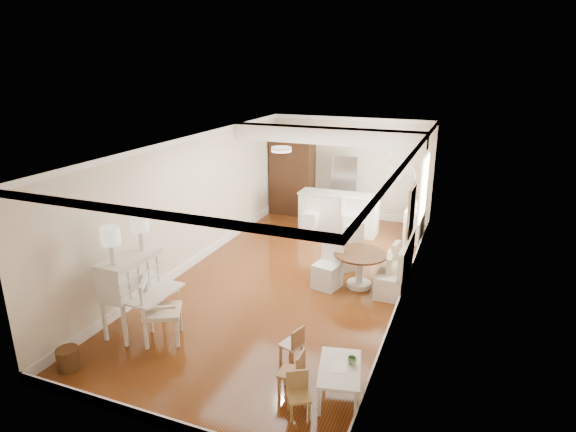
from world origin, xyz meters
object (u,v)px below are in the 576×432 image
Objects in this scene: kids_chair_b at (291,344)px; slip_chair_far at (347,245)px; wicker_basket at (68,359)px; kids_table at (339,382)px; bar_stool_right at (350,219)px; breakfast_counter at (339,213)px; fridge at (357,189)px; slip_chair_near at (327,264)px; dining_table at (360,270)px; bar_stool_left at (310,217)px; sideboard at (414,224)px; secretary_bureau at (133,293)px; kids_chair_c at (299,396)px; kids_chair_a at (291,372)px; gustavian_armchair at (162,310)px; pantry_cabinet at (292,174)px.

slip_chair_far is (-0.14, 3.60, 0.23)m from kids_chair_b.
kids_table reaches higher than wicker_basket.
breakfast_counter is at bearing 115.26° from bar_stool_right.
slip_chair_far is at bearing -79.57° from fridge.
kids_table is 7.49m from fridge.
breakfast_counter reaches higher than slip_chair_near.
dining_table is 1.00× the size of bar_stool_right.
breakfast_counter is (-0.69, 3.19, 0.03)m from slip_chair_near.
sideboard is (2.52, 0.56, -0.05)m from bar_stool_left.
secretary_bureau is 3.38m from kids_chair_c.
kids_chair_a is 0.75× the size of sideboard.
dining_table is 0.94m from slip_chair_far.
breakfast_counter is at bearing -174.17° from sideboard.
bar_stool_left is 1.03m from bar_stool_right.
dining_table is 0.65m from slip_chair_near.
dining_table is 0.51× the size of breakfast_counter.
kids_chair_a is 4.28m from slip_chair_far.
fridge is at bearing 105.03° from dining_table.
kids_table is 0.97× the size of bar_stool_left.
secretary_bureau is 0.72× the size of fridge.
kids_chair_c is at bearing -100.73° from bar_stool_right.
kids_table is at bearing -77.61° from fridge.
wicker_basket is at bearing 154.33° from kids_chair_c.
sideboard is (3.70, 5.96, -0.24)m from secretary_bureau.
secretary_bureau is 1.24× the size of gustavian_armchair.
gustavian_armchair is 1.47m from wicker_basket.
kids_chair_b is (2.73, 0.11, -0.35)m from secretary_bureau.
sideboard is at bearing -0.22° from bar_stool_right.
breakfast_counter is at bearing -170.97° from kids_chair_a.
kids_chair_c is 0.56× the size of slip_chair_far.
gustavian_armchair is 1.01× the size of bar_stool_right.
gustavian_armchair is 1.08× the size of slip_chair_near.
slip_chair_near is 3.26m from breakfast_counter.
kids_chair_b is at bearing -96.93° from dining_table.
secretary_bureau is 1.25× the size of slip_chair_far.
kids_chair_c reaches higher than wicker_basket.
breakfast_counter is (-0.79, 2.14, -0.01)m from slip_chair_far.
fridge reaches higher than bar_stool_left.
kids_table is 8.16m from pantry_cabinet.
pantry_cabinet reaches higher than dining_table.
dining_table reaches higher than wicker_basket.
secretary_bureau is 3.64m from slip_chair_near.
kids_table is 0.86× the size of bar_stool_right.
slip_chair_far is at bearing 60.52° from wicker_basket.
slip_chair_near reaches higher than kids_chair_b.
pantry_cabinet is at bearing -103.51° from slip_chair_far.
kids_chair_c is 0.56× the size of dining_table.
bar_stool_right is at bearing -81.78° from fridge.
slip_chair_near is (-0.24, 2.54, 0.19)m from kids_chair_b.
kids_table is 0.65m from kids_chair_c.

